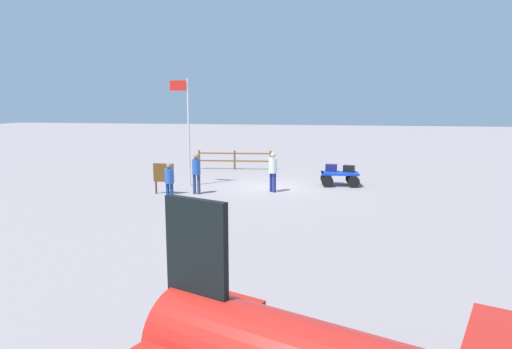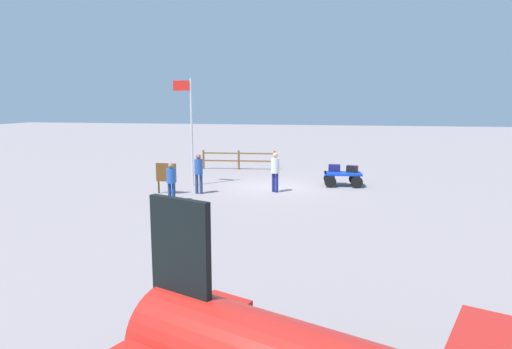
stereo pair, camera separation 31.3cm
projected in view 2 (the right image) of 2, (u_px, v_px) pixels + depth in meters
name	position (u px, v px, depth m)	size (l,w,h in m)	color
ground_plane	(273.00, 187.00, 21.16)	(120.00, 120.00, 0.00)	gray
luggage_cart	(342.00, 177.00, 21.44)	(1.88, 1.26, 0.66)	#113ABF
suitcase_grey	(334.00, 168.00, 21.78)	(0.57, 0.41, 0.34)	navy
suitcase_dark	(352.00, 169.00, 21.52)	(0.59, 0.43, 0.32)	black
worker_lead	(275.00, 169.00, 19.88)	(0.51, 0.51, 1.79)	navy
worker_trailing	(199.00, 170.00, 19.54)	(0.37, 0.37, 1.77)	navy
worker_supervisor	(171.00, 179.00, 18.01)	(0.46, 0.46, 1.59)	navy
flagpole	(190.00, 124.00, 21.20)	(0.96, 0.19, 5.12)	silver
signboard	(166.00, 174.00, 19.58)	(0.94, 0.10, 1.36)	#4C3319
wooden_fence	(239.00, 158.00, 26.78)	(4.42, 0.53, 1.14)	brown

